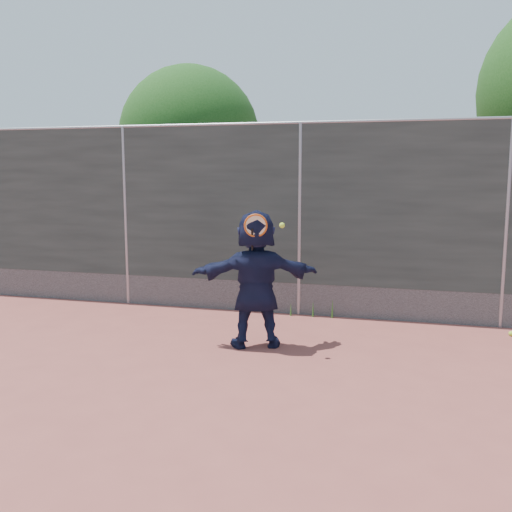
# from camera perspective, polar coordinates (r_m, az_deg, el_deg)

# --- Properties ---
(ground) EXTENTS (80.00, 80.00, 0.00)m
(ground) POSITION_cam_1_polar(r_m,az_deg,el_deg) (5.96, -2.22, -13.81)
(ground) COLOR #9E4C42
(ground) RESTS_ON ground
(player) EXTENTS (1.73, 1.06, 1.78)m
(player) POSITION_cam_1_polar(r_m,az_deg,el_deg) (7.34, 0.00, -2.30)
(player) COLOR #141937
(player) RESTS_ON ground
(ball_ground) EXTENTS (0.07, 0.07, 0.07)m
(ball_ground) POSITION_cam_1_polar(r_m,az_deg,el_deg) (8.72, 24.15, -7.09)
(ball_ground) COLOR #C0F336
(ball_ground) RESTS_ON ground
(fence) EXTENTS (20.00, 0.06, 3.03)m
(fence) POSITION_cam_1_polar(r_m,az_deg,el_deg) (8.94, 4.39, 4.07)
(fence) COLOR #38423D
(fence) RESTS_ON ground
(swing_action) EXTENTS (0.52, 0.14, 0.51)m
(swing_action) POSITION_cam_1_polar(r_m,az_deg,el_deg) (7.03, 0.21, 2.93)
(swing_action) COLOR #C65012
(swing_action) RESTS_ON ground
(tree_left) EXTENTS (3.15, 3.00, 4.53)m
(tree_left) POSITION_cam_1_polar(r_m,az_deg,el_deg) (12.66, -5.90, 11.45)
(tree_left) COLOR #382314
(tree_left) RESTS_ON ground
(weed_clump) EXTENTS (0.68, 0.07, 0.30)m
(weed_clump) POSITION_cam_1_polar(r_m,az_deg,el_deg) (9.01, 6.00, -5.26)
(weed_clump) COLOR #387226
(weed_clump) RESTS_ON ground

